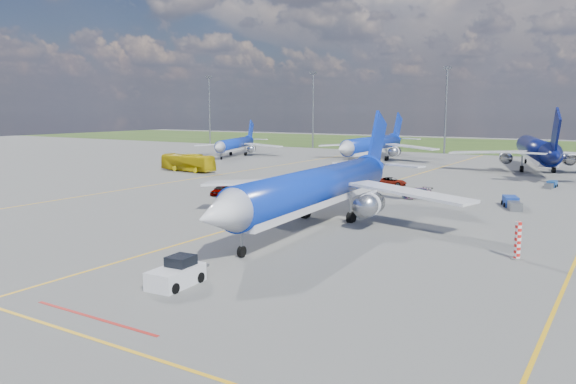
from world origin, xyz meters
The scene contains 17 objects.
ground centered at (0.00, 0.00, 0.00)m, with size 400.00×400.00×0.00m, color #535350.
grass_strip centered at (0.00, 150.00, 0.00)m, with size 400.00×80.00×0.01m, color #2D4719.
taxiway_lines centered at (0.17, 27.70, 0.01)m, with size 60.25×160.00×0.02m.
floodlight_masts centered at (10.00, 110.00, 12.56)m, with size 202.20×0.50×22.70m.
warning_post centered at (26.00, 8.00, 1.50)m, with size 0.50×0.50×3.00m, color red.
bg_jet_nw centered at (-52.11, 74.36, 0.00)m, with size 24.67×32.38×8.48m, color #0C2BA9, non-canonical shape.
bg_jet_nnw centered at (-17.52, 79.95, 0.00)m, with size 30.55×40.10×10.50m, color #0C2BA9, non-canonical shape.
bg_jet_n centered at (17.13, 77.62, 0.00)m, with size 33.79×44.34×11.61m, color #080F44, non-canonical shape.
main_airliner centered at (6.23, 11.19, 0.00)m, with size 32.50×42.65×11.17m, color #0C2BA9, non-canonical shape.
pushback_tug centered at (7.84, -11.04, 0.77)m, with size 2.37×5.70×1.91m.
apron_bus centered at (-38.45, 41.58, 1.65)m, with size 2.78×11.86×3.30m, color gold.
service_car_a centered at (-14.67, 21.76, 0.70)m, with size 1.65×4.11×1.40m, color #999999.
service_car_b centered at (1.70, 43.03, 0.64)m, with size 2.12×4.60×1.28m, color #999999.
service_car_c centered at (8.97, 33.66, 0.66)m, with size 1.84×4.53×1.31m, color #999999.
baggage_tug_w centered at (21.16, 32.42, 0.57)m, with size 3.21×5.58×1.22m.
baggage_tug_c centered at (-6.41, 48.41, 0.48)m, with size 1.58×4.63×1.02m.
baggage_tug_e centered at (22.81, 53.77, 0.44)m, with size 1.39×4.24×0.94m.
Camera 1 is at (33.39, -37.96, 11.73)m, focal length 35.00 mm.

